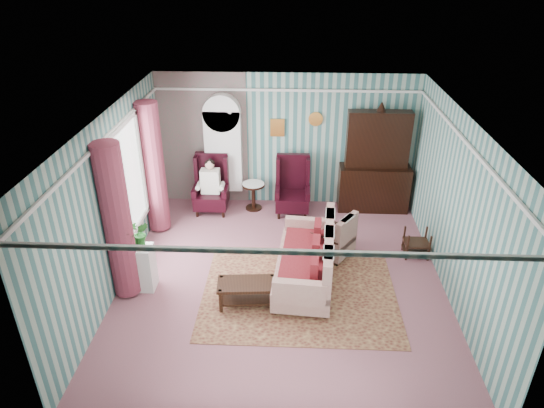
{
  "coord_description": "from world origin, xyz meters",
  "views": [
    {
      "loc": [
        0.15,
        -6.82,
        5.1
      ],
      "look_at": [
        -0.2,
        0.6,
        1.18
      ],
      "focal_mm": 32.0,
      "sensor_mm": 36.0,
      "label": 1
    }
  ],
  "objects_px": {
    "wingback_right": "(293,187)",
    "round_side_table": "(254,196)",
    "nest_table": "(416,243)",
    "floral_armchair": "(333,234)",
    "coffee_table": "(247,294)",
    "dresser_hutch": "(376,159)",
    "plant_stand": "(138,267)",
    "seated_woman": "(211,186)",
    "sofa": "(305,255)",
    "bookcase": "(224,157)",
    "wingback_left": "(211,185)"
  },
  "relations": [
    {
      "from": "round_side_table",
      "to": "nest_table",
      "type": "xyz_separation_m",
      "value": [
        3.17,
        -1.7,
        -0.03
      ]
    },
    {
      "from": "sofa",
      "to": "wingback_left",
      "type": "bearing_deg",
      "value": 43.51
    },
    {
      "from": "wingback_right",
      "to": "floral_armchair",
      "type": "height_order",
      "value": "wingback_right"
    },
    {
      "from": "dresser_hutch",
      "to": "nest_table",
      "type": "distance_m",
      "value": 2.11
    },
    {
      "from": "plant_stand",
      "to": "sofa",
      "type": "bearing_deg",
      "value": 6.21
    },
    {
      "from": "round_side_table",
      "to": "wingback_left",
      "type": "bearing_deg",
      "value": -170.54
    },
    {
      "from": "dresser_hutch",
      "to": "nest_table",
      "type": "height_order",
      "value": "dresser_hutch"
    },
    {
      "from": "dresser_hutch",
      "to": "round_side_table",
      "type": "distance_m",
      "value": 2.75
    },
    {
      "from": "nest_table",
      "to": "round_side_table",
      "type": "bearing_deg",
      "value": 151.8
    },
    {
      "from": "wingback_right",
      "to": "nest_table",
      "type": "bearing_deg",
      "value": -33.75
    },
    {
      "from": "wingback_right",
      "to": "nest_table",
      "type": "xyz_separation_m",
      "value": [
        2.32,
        -1.55,
        -0.35
      ]
    },
    {
      "from": "seated_woman",
      "to": "sofa",
      "type": "xyz_separation_m",
      "value": [
        1.98,
        -2.45,
        -0.05
      ]
    },
    {
      "from": "wingback_right",
      "to": "floral_armchair",
      "type": "relative_size",
      "value": 1.43
    },
    {
      "from": "floral_armchair",
      "to": "plant_stand",
      "type": "bearing_deg",
      "value": 143.06
    },
    {
      "from": "round_side_table",
      "to": "plant_stand",
      "type": "distance_m",
      "value": 3.36
    },
    {
      "from": "dresser_hutch",
      "to": "wingback_left",
      "type": "height_order",
      "value": "dresser_hutch"
    },
    {
      "from": "wingback_left",
      "to": "sofa",
      "type": "height_order",
      "value": "wingback_left"
    },
    {
      "from": "bookcase",
      "to": "seated_woman",
      "type": "height_order",
      "value": "bookcase"
    },
    {
      "from": "sofa",
      "to": "coffee_table",
      "type": "height_order",
      "value": "sofa"
    },
    {
      "from": "bookcase",
      "to": "wingback_right",
      "type": "height_order",
      "value": "bookcase"
    },
    {
      "from": "plant_stand",
      "to": "coffee_table",
      "type": "distance_m",
      "value": 1.9
    },
    {
      "from": "round_side_table",
      "to": "sofa",
      "type": "height_order",
      "value": "sofa"
    },
    {
      "from": "wingback_right",
      "to": "round_side_table",
      "type": "height_order",
      "value": "wingback_right"
    },
    {
      "from": "round_side_table",
      "to": "coffee_table",
      "type": "relative_size",
      "value": 0.65
    },
    {
      "from": "wingback_right",
      "to": "round_side_table",
      "type": "distance_m",
      "value": 0.92
    },
    {
      "from": "dresser_hutch",
      "to": "plant_stand",
      "type": "relative_size",
      "value": 2.95
    },
    {
      "from": "bookcase",
      "to": "wingback_right",
      "type": "relative_size",
      "value": 1.79
    },
    {
      "from": "dresser_hutch",
      "to": "nest_table",
      "type": "xyz_separation_m",
      "value": [
        0.57,
        -1.82,
        -0.91
      ]
    },
    {
      "from": "nest_table",
      "to": "plant_stand",
      "type": "bearing_deg",
      "value": -166.16
    },
    {
      "from": "round_side_table",
      "to": "coffee_table",
      "type": "bearing_deg",
      "value": -87.21
    },
    {
      "from": "seated_woman",
      "to": "floral_armchair",
      "type": "bearing_deg",
      "value": -32.53
    },
    {
      "from": "wingback_right",
      "to": "plant_stand",
      "type": "distance_m",
      "value": 3.76
    },
    {
      "from": "coffee_table",
      "to": "dresser_hutch",
      "type": "bearing_deg",
      "value": 54.23
    },
    {
      "from": "seated_woman",
      "to": "plant_stand",
      "type": "distance_m",
      "value": 2.87
    },
    {
      "from": "wingback_right",
      "to": "coffee_table",
      "type": "bearing_deg",
      "value": -102.49
    },
    {
      "from": "floral_armchair",
      "to": "coffee_table",
      "type": "height_order",
      "value": "floral_armchair"
    },
    {
      "from": "plant_stand",
      "to": "floral_armchair",
      "type": "bearing_deg",
      "value": 19.15
    },
    {
      "from": "plant_stand",
      "to": "coffee_table",
      "type": "bearing_deg",
      "value": -11.2
    },
    {
      "from": "sofa",
      "to": "nest_table",
      "type": "bearing_deg",
      "value": -62.22
    },
    {
      "from": "sofa",
      "to": "coffee_table",
      "type": "bearing_deg",
      "value": 130.57
    },
    {
      "from": "wingback_left",
      "to": "sofa",
      "type": "relative_size",
      "value": 0.6
    },
    {
      "from": "nest_table",
      "to": "plant_stand",
      "type": "distance_m",
      "value": 5.02
    },
    {
      "from": "round_side_table",
      "to": "nest_table",
      "type": "bearing_deg",
      "value": -28.2
    },
    {
      "from": "wingback_right",
      "to": "seated_woman",
      "type": "distance_m",
      "value": 1.75
    },
    {
      "from": "seated_woman",
      "to": "round_side_table",
      "type": "xyz_separation_m",
      "value": [
        0.9,
        0.15,
        -0.29
      ]
    },
    {
      "from": "wingback_left",
      "to": "floral_armchair",
      "type": "relative_size",
      "value": 1.43
    },
    {
      "from": "floral_armchair",
      "to": "dresser_hutch",
      "type": "bearing_deg",
      "value": 6.01
    },
    {
      "from": "seated_woman",
      "to": "floral_armchair",
      "type": "xyz_separation_m",
      "value": [
        2.51,
        -1.6,
        -0.15
      ]
    },
    {
      "from": "seated_woman",
      "to": "round_side_table",
      "type": "relative_size",
      "value": 1.97
    },
    {
      "from": "nest_table",
      "to": "wingback_left",
      "type": "bearing_deg",
      "value": 159.15
    }
  ]
}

